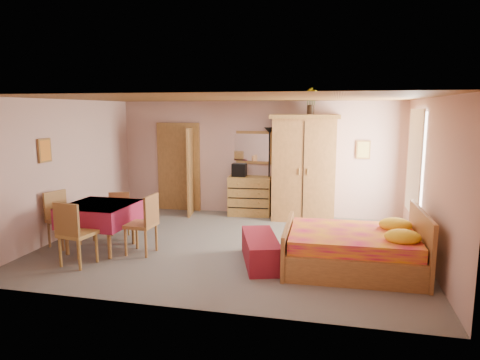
% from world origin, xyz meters
% --- Properties ---
extents(floor, '(6.50, 6.50, 0.00)m').
position_xyz_m(floor, '(0.00, 0.00, 0.00)').
color(floor, slate).
rests_on(floor, ground).
extents(ceiling, '(6.50, 6.50, 0.00)m').
position_xyz_m(ceiling, '(0.00, 0.00, 2.60)').
color(ceiling, brown).
rests_on(ceiling, wall_back).
extents(wall_back, '(6.50, 0.10, 2.60)m').
position_xyz_m(wall_back, '(0.00, 2.50, 1.30)').
color(wall_back, tan).
rests_on(wall_back, floor).
extents(wall_front, '(6.50, 0.10, 2.60)m').
position_xyz_m(wall_front, '(0.00, -2.50, 1.30)').
color(wall_front, tan).
rests_on(wall_front, floor).
extents(wall_left, '(0.10, 5.00, 2.60)m').
position_xyz_m(wall_left, '(-3.25, 0.00, 1.30)').
color(wall_left, tan).
rests_on(wall_left, floor).
extents(wall_right, '(0.10, 5.00, 2.60)m').
position_xyz_m(wall_right, '(3.25, 0.00, 1.30)').
color(wall_right, tan).
rests_on(wall_right, floor).
extents(doorway, '(1.06, 0.12, 2.15)m').
position_xyz_m(doorway, '(-1.90, 2.47, 1.02)').
color(doorway, '#9E6B35').
rests_on(doorway, floor).
extents(window, '(0.08, 1.40, 1.95)m').
position_xyz_m(window, '(3.21, 1.20, 1.45)').
color(window, white).
rests_on(window, wall_right).
extents(picture_left, '(0.04, 0.32, 0.42)m').
position_xyz_m(picture_left, '(-3.22, -0.60, 1.70)').
color(picture_left, orange).
rests_on(picture_left, wall_left).
extents(picture_back, '(0.30, 0.04, 0.40)m').
position_xyz_m(picture_back, '(2.35, 2.47, 1.55)').
color(picture_back, '#D8BF59').
rests_on(picture_back, wall_back).
extents(chest_of_drawers, '(0.99, 0.55, 0.90)m').
position_xyz_m(chest_of_drawers, '(-0.13, 2.28, 0.45)').
color(chest_of_drawers, '#A87B39').
rests_on(chest_of_drawers, floor).
extents(wall_mirror, '(0.96, 0.12, 0.75)m').
position_xyz_m(wall_mirror, '(-0.13, 2.49, 1.55)').
color(wall_mirror, white).
rests_on(wall_mirror, wall_back).
extents(stereo, '(0.32, 0.23, 0.30)m').
position_xyz_m(stereo, '(-0.36, 2.27, 1.05)').
color(stereo, black).
rests_on(stereo, chest_of_drawers).
extents(floor_lamp, '(0.33, 0.33, 2.02)m').
position_xyz_m(floor_lamp, '(0.31, 2.36, 1.01)').
color(floor_lamp, black).
rests_on(floor_lamp, floor).
extents(wardrobe, '(1.51, 0.84, 2.31)m').
position_xyz_m(wardrobe, '(1.10, 2.17, 1.15)').
color(wardrobe, '#A86F39').
rests_on(wardrobe, floor).
extents(sunflower_vase, '(0.22, 0.22, 0.56)m').
position_xyz_m(sunflower_vase, '(1.21, 2.20, 2.58)').
color(sunflower_vase, yellow).
rests_on(sunflower_vase, wardrobe).
extents(bed, '(2.09, 1.67, 0.95)m').
position_xyz_m(bed, '(2.07, -0.65, 0.48)').
color(bed, '#BC124B').
rests_on(bed, floor).
extents(bench, '(0.85, 1.39, 0.44)m').
position_xyz_m(bench, '(0.67, -0.74, 0.22)').
color(bench, maroon).
rests_on(bench, floor).
extents(dining_table, '(1.13, 1.13, 0.81)m').
position_xyz_m(dining_table, '(-2.16, -0.67, 0.40)').
color(dining_table, maroon).
rests_on(dining_table, floor).
extents(chair_south, '(0.54, 0.54, 1.03)m').
position_xyz_m(chair_south, '(-2.10, -1.44, 0.51)').
color(chair_south, '#AB7C3A').
rests_on(chair_south, floor).
extents(chair_north, '(0.49, 0.49, 0.85)m').
position_xyz_m(chair_north, '(-2.19, -0.01, 0.43)').
color(chair_north, olive).
rests_on(chair_north, floor).
extents(chair_west, '(0.56, 0.56, 0.98)m').
position_xyz_m(chair_west, '(-2.88, -0.67, 0.49)').
color(chair_west, brown).
rests_on(chair_west, floor).
extents(chair_east, '(0.49, 0.49, 1.02)m').
position_xyz_m(chair_east, '(-1.38, -0.72, 0.51)').
color(chair_east, '#A36B37').
rests_on(chair_east, floor).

